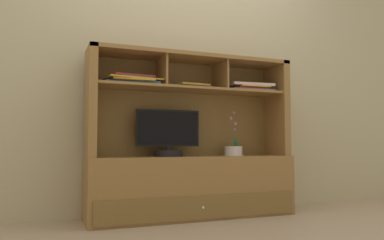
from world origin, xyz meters
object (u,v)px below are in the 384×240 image
object	(u,v)px
tv_monitor	(168,137)
magazine_stack_left	(191,87)
magazine_stack_centre	(250,88)
magazine_stack_right	(133,80)
potted_orchid	(233,150)
media_console	(192,167)

from	to	relation	value
tv_monitor	magazine_stack_left	world-z (taller)	magazine_stack_left
tv_monitor	magazine_stack_centre	xyz separation A→B (m)	(0.72, -0.04, 0.42)
magazine_stack_centre	magazine_stack_right	xyz separation A→B (m)	(-1.02, -0.00, -0.00)
potted_orchid	magazine_stack_right	bearing A→B (deg)	-176.88
media_console	tv_monitor	bearing A→B (deg)	177.48
magazine_stack_centre	magazine_stack_right	world-z (taller)	magazine_stack_right
media_console	tv_monitor	size ratio (longest dim) A/B	3.22
magazine_stack_left	potted_orchid	bearing A→B (deg)	-2.87
tv_monitor	magazine_stack_right	world-z (taller)	magazine_stack_right
media_console	magazine_stack_left	bearing A→B (deg)	73.42
potted_orchid	magazine_stack_centre	bearing A→B (deg)	-17.38
media_console	potted_orchid	distance (m)	0.41
magazine_stack_centre	potted_orchid	bearing A→B (deg)	162.62
magazine_stack_left	magazine_stack_centre	distance (m)	0.52
media_console	magazine_stack_centre	bearing A→B (deg)	-3.88
potted_orchid	magazine_stack_centre	world-z (taller)	magazine_stack_centre
tv_monitor	magazine_stack_centre	bearing A→B (deg)	-3.51
tv_monitor	potted_orchid	distance (m)	0.59
media_console	potted_orchid	world-z (taller)	media_console
media_console	potted_orchid	size ratio (longest dim) A/B	4.42
tv_monitor	magazine_stack_centre	world-z (taller)	magazine_stack_centre
tv_monitor	magazine_stack_left	size ratio (longest dim) A/B	1.50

